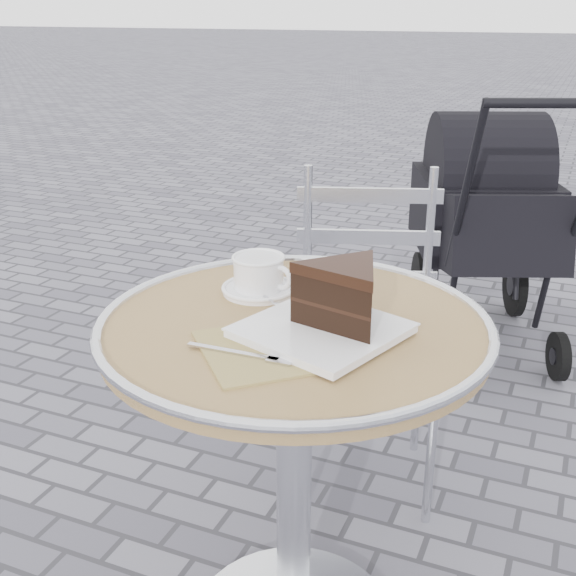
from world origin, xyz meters
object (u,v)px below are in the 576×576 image
at_px(cappuccino_set, 259,276).
at_px(cake_plate_set, 337,303).
at_px(bistro_chair, 367,293).
at_px(baby_stroller, 487,228).
at_px(cafe_table, 294,401).

distance_m(cappuccino_set, cake_plate_set, 0.25).
bearing_deg(cappuccino_set, bistro_chair, 94.09).
xyz_separation_m(bistro_chair, baby_stroller, (0.17, 1.02, -0.08)).
xyz_separation_m(cake_plate_set, bistro_chair, (-0.15, 0.68, -0.25)).
bearing_deg(cafe_table, cake_plate_set, -14.43).
relative_size(cake_plate_set, baby_stroller, 0.37).
height_order(cafe_table, bistro_chair, bistro_chair).
bearing_deg(bistro_chair, baby_stroller, 61.42).
xyz_separation_m(cappuccino_set, baby_stroller, (0.24, 1.57, -0.31)).
height_order(cake_plate_set, baby_stroller, baby_stroller).
distance_m(cafe_table, cappuccino_set, 0.25).
xyz_separation_m(cafe_table, cake_plate_set, (0.09, -0.02, 0.22)).
height_order(cake_plate_set, bistro_chair, bistro_chair).
xyz_separation_m(cappuccino_set, bistro_chair, (0.06, 0.55, -0.23)).
distance_m(cafe_table, bistro_chair, 0.66).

